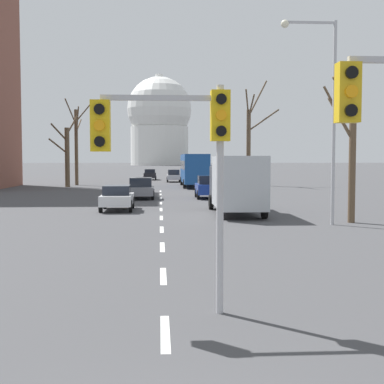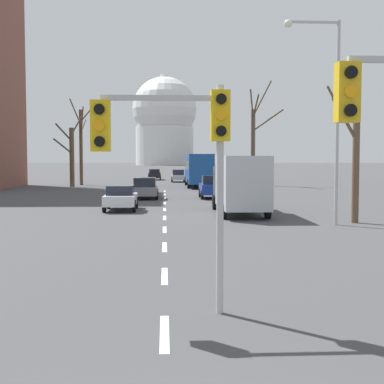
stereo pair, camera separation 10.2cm
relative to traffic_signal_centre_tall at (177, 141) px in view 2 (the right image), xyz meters
The scene contains 24 objects.
lane_stripe_0 3.53m from the traffic_signal_centre_tall, 102.21° to the right, with size 0.16×2.00×0.01m, color silver.
lane_stripe_1 4.74m from the traffic_signal_centre_tall, 94.20° to the left, with size 0.16×2.00×0.01m, color silver.
lane_stripe_2 8.54m from the traffic_signal_centre_tall, 91.80° to the left, with size 0.16×2.00×0.01m, color silver.
lane_stripe_3 12.80m from the traffic_signal_centre_tall, 91.14° to the left, with size 0.16×2.00×0.01m, color silver.
lane_stripe_4 17.19m from the traffic_signal_centre_tall, 90.84° to the left, with size 0.16×2.00×0.01m, color silver.
lane_stripe_5 21.62m from the traffic_signal_centre_tall, 90.66° to the left, with size 0.16×2.00×0.01m, color silver.
lane_stripe_6 26.07m from the traffic_signal_centre_tall, 90.55° to the left, with size 0.16×2.00×0.01m, color silver.
lane_stripe_7 30.54m from the traffic_signal_centre_tall, 90.47° to the left, with size 0.16×2.00×0.01m, color silver.
lane_stripe_8 35.02m from the traffic_signal_centre_tall, 90.41° to the left, with size 0.16×2.00×0.01m, color silver.
lane_stripe_9 39.50m from the traffic_signal_centre_tall, 90.36° to the left, with size 0.16×2.00×0.01m, color silver.
traffic_signal_centre_tall is the anchor object (origin of this frame).
street_lamp_right 15.47m from the traffic_signal_centre_tall, 62.46° to the left, with size 2.54×0.36×9.14m.
sedan_near_left 30.49m from the traffic_signal_centre_tall, 83.60° to the left, with size 1.92×3.83×1.73m.
sedan_near_right 59.19m from the traffic_signal_centre_tall, 88.55° to the left, with size 1.78×4.19×1.61m.
sedan_mid_centre 21.26m from the traffic_signal_centre_tall, 97.60° to the left, with size 1.84×3.84×1.47m.
sedan_far_left 30.26m from the traffic_signal_centre_tall, 93.28° to the left, with size 1.96×4.27×1.60m.
sedan_far_right 66.55m from the traffic_signal_centre_tall, 91.45° to the left, with size 1.80×4.36×1.54m.
city_bus 47.15m from the traffic_signal_centre_tall, 85.89° to the left, with size 2.66×10.80×3.48m.
delivery_truck 18.91m from the traffic_signal_centre_tall, 78.32° to the left, with size 2.44×7.20×3.14m.
bare_tree_left_near 52.43m from the traffic_signal_centre_tall, 100.72° to the left, with size 3.07×4.00×9.71m.
bare_tree_right_near 16.72m from the traffic_signal_centre_tall, 59.17° to the left, with size 1.56×2.61×6.70m.
bare_tree_left_far 48.60m from the traffic_signal_centre_tall, 102.11° to the left, with size 3.07×2.51×7.67m.
bare_tree_right_far 50.69m from the traffic_signal_centre_tall, 78.79° to the left, with size 3.86×4.11×11.88m.
capitol_dome 244.03m from the traffic_signal_centre_tall, 90.06° to the left, with size 30.19×30.19×42.64m.
Camera 2 is at (0.01, -4.17, 2.99)m, focal length 50.00 mm.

